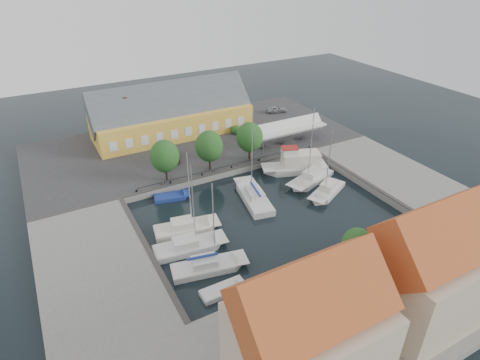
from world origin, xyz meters
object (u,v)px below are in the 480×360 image
(east_boat_b, at_px, (327,192))
(launch_sw, at_px, (222,292))
(warehouse, at_px, (168,116))
(car_red, at_px, (173,156))
(west_boat_c, at_px, (189,248))
(launch_nw, at_px, (171,197))
(tent_canopy, at_px, (287,128))
(west_boat_b, at_px, (186,229))
(west_boat_d, at_px, (208,268))
(east_boat_a, at_px, (311,179))
(car_silver, at_px, (277,109))
(trawler, at_px, (297,165))
(center_sailboat, at_px, (254,198))

(east_boat_b, height_order, launch_sw, east_boat_b)
(warehouse, bearing_deg, car_red, -107.16)
(east_boat_b, xyz_separation_m, west_boat_c, (-22.19, -2.02, -0.00))
(launch_nw, bearing_deg, tent_canopy, 14.30)
(west_boat_b, distance_m, west_boat_d, 7.75)
(west_boat_b, bearing_deg, east_boat_a, 6.73)
(car_red, bearing_deg, west_boat_d, -92.21)
(west_boat_b, bearing_deg, warehouse, 73.64)
(car_silver, xyz_separation_m, east_boat_b, (-10.36, -29.19, -1.45))
(west_boat_b, bearing_deg, launch_nw, 82.39)
(trawler, height_order, west_boat_c, west_boat_c)
(warehouse, xyz_separation_m, trawler, (13.12, -21.87, -3.41))
(east_boat_b, bearing_deg, trawler, 88.80)
(tent_canopy, bearing_deg, launch_sw, -134.76)
(car_silver, bearing_deg, center_sailboat, 156.97)
(west_boat_b, bearing_deg, east_boat_b, -4.15)
(warehouse, xyz_separation_m, west_boat_c, (-9.23, -31.52, -4.17))
(launch_sw, bearing_deg, car_silver, 50.63)
(trawler, bearing_deg, east_boat_b, -91.20)
(tent_canopy, relative_size, center_sailboat, 1.04)
(west_boat_c, bearing_deg, launch_nw, 79.73)
(car_silver, height_order, trawler, trawler)
(tent_canopy, xyz_separation_m, west_boat_d, (-25.31, -21.84, -3.41))
(center_sailboat, height_order, trawler, center_sailboat)
(car_silver, relative_size, launch_nw, 0.78)
(tent_canopy, xyz_separation_m, trawler, (-3.48, -8.01, -2.67))
(warehouse, height_order, car_red, warehouse)
(west_boat_b, xyz_separation_m, launch_sw, (-0.62, -11.53, -0.17))
(launch_nw, bearing_deg, center_sailboat, -31.27)
(west_boat_b, xyz_separation_m, west_boat_d, (-0.51, -7.73, 0.01))
(center_sailboat, bearing_deg, east_boat_b, -19.31)
(car_red, height_order, west_boat_c, west_boat_c)
(tent_canopy, distance_m, west_boat_c, 31.48)
(trawler, relative_size, east_boat_b, 1.02)
(west_boat_c, bearing_deg, west_boat_b, 73.87)
(car_silver, distance_m, east_boat_b, 31.01)
(tent_canopy, bearing_deg, east_boat_a, -106.51)
(west_boat_c, bearing_deg, trawler, 23.35)
(east_boat_b, bearing_deg, west_boat_d, -164.05)
(east_boat_a, relative_size, east_boat_b, 1.17)
(west_boat_d, bearing_deg, launch_nw, 84.26)
(east_boat_b, xyz_separation_m, west_boat_b, (-21.16, 1.53, -0.00))
(car_silver, bearing_deg, launch_nw, 138.38)
(car_silver, xyz_separation_m, car_red, (-26.58, -10.24, -0.03))
(warehouse, relative_size, trawler, 2.66)
(warehouse, bearing_deg, west_boat_b, -106.36)
(west_boat_c, height_order, launch_nw, west_boat_c)
(center_sailboat, xyz_separation_m, west_boat_d, (-11.54, -9.75, -0.09))
(car_silver, relative_size, west_boat_d, 0.37)
(car_silver, bearing_deg, west_boat_c, 149.40)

